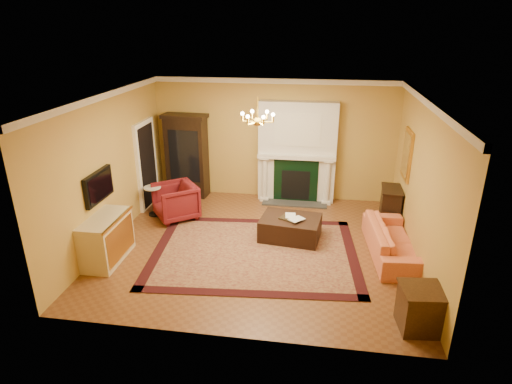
% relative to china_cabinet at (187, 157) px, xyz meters
% --- Properties ---
extents(floor, '(6.00, 5.50, 0.02)m').
position_rel_china_cabinet_xyz_m(floor, '(2.20, -2.49, -1.03)').
color(floor, brown).
rests_on(floor, ground).
extents(ceiling, '(6.00, 5.50, 0.02)m').
position_rel_china_cabinet_xyz_m(ceiling, '(2.20, -2.49, 1.99)').
color(ceiling, white).
rests_on(ceiling, wall_back).
extents(wall_back, '(6.00, 0.02, 3.00)m').
position_rel_china_cabinet_xyz_m(wall_back, '(2.20, 0.27, 0.48)').
color(wall_back, '#B48740').
rests_on(wall_back, floor).
extents(wall_front, '(6.00, 0.02, 3.00)m').
position_rel_china_cabinet_xyz_m(wall_front, '(2.20, -5.25, 0.48)').
color(wall_front, '#B48740').
rests_on(wall_front, floor).
extents(wall_left, '(0.02, 5.50, 3.00)m').
position_rel_china_cabinet_xyz_m(wall_left, '(-0.81, -2.49, 0.48)').
color(wall_left, '#B48740').
rests_on(wall_left, floor).
extents(wall_right, '(0.02, 5.50, 3.00)m').
position_rel_china_cabinet_xyz_m(wall_right, '(5.21, -2.49, 0.48)').
color(wall_right, '#B48740').
rests_on(wall_right, floor).
extents(fireplace, '(1.90, 0.70, 2.50)m').
position_rel_china_cabinet_xyz_m(fireplace, '(2.80, 0.08, 0.18)').
color(fireplace, silver).
rests_on(fireplace, wall_back).
extents(crown_molding, '(6.00, 5.50, 0.12)m').
position_rel_china_cabinet_xyz_m(crown_molding, '(2.20, -1.53, 1.92)').
color(crown_molding, silver).
rests_on(crown_molding, ceiling).
extents(doorway, '(0.08, 1.05, 2.10)m').
position_rel_china_cabinet_xyz_m(doorway, '(-0.76, -0.79, 0.03)').
color(doorway, white).
rests_on(doorway, wall_left).
extents(tv_panel, '(0.09, 0.95, 0.58)m').
position_rel_china_cabinet_xyz_m(tv_panel, '(-0.75, -3.09, 0.33)').
color(tv_panel, black).
rests_on(tv_panel, wall_left).
extents(gilt_mirror, '(0.06, 0.76, 1.05)m').
position_rel_china_cabinet_xyz_m(gilt_mirror, '(5.16, -1.09, 0.63)').
color(gilt_mirror, gold).
rests_on(gilt_mirror, wall_right).
extents(chandelier, '(0.63, 0.55, 0.53)m').
position_rel_china_cabinet_xyz_m(chandelier, '(2.20, -2.49, 1.59)').
color(chandelier, gold).
rests_on(chandelier, ceiling).
extents(oriental_rug, '(4.24, 3.33, 0.02)m').
position_rel_china_cabinet_xyz_m(oriental_rug, '(2.18, -2.77, -1.01)').
color(oriental_rug, '#460F13').
rests_on(oriental_rug, floor).
extents(china_cabinet, '(1.05, 0.55, 2.03)m').
position_rel_china_cabinet_xyz_m(china_cabinet, '(0.00, 0.00, 0.00)').
color(china_cabinet, black).
rests_on(china_cabinet, floor).
extents(wingback_armchair, '(1.19, 1.20, 0.91)m').
position_rel_china_cabinet_xyz_m(wingback_armchair, '(0.14, -1.46, -0.56)').
color(wingback_armchair, maroon).
rests_on(wingback_armchair, floor).
extents(pedestal_table, '(0.39, 0.39, 0.70)m').
position_rel_china_cabinet_xyz_m(pedestal_table, '(-0.43, -1.37, -0.61)').
color(pedestal_table, black).
rests_on(pedestal_table, floor).
extents(commode, '(0.57, 1.19, 0.88)m').
position_rel_china_cabinet_xyz_m(commode, '(-0.53, -3.46, -0.58)').
color(commode, '#C9B393').
rests_on(commode, floor).
extents(coral_sofa, '(0.77, 2.12, 0.81)m').
position_rel_china_cabinet_xyz_m(coral_sofa, '(4.83, -2.45, -0.61)').
color(coral_sofa, '#DF7046').
rests_on(coral_sofa, floor).
extents(end_table, '(0.61, 0.61, 0.64)m').
position_rel_china_cabinet_xyz_m(end_table, '(4.92, -4.62, -0.69)').
color(end_table, '#3B2410').
rests_on(end_table, floor).
extents(console_table, '(0.47, 0.75, 0.80)m').
position_rel_china_cabinet_xyz_m(console_table, '(4.98, -0.97, -0.62)').
color(console_table, black).
rests_on(console_table, floor).
extents(leather_ottoman, '(1.30, 1.02, 0.45)m').
position_rel_china_cabinet_xyz_m(leather_ottoman, '(2.83, -2.06, -0.78)').
color(leather_ottoman, black).
rests_on(leather_ottoman, oriental_rug).
extents(ottoman_tray, '(0.51, 0.47, 0.03)m').
position_rel_china_cabinet_xyz_m(ottoman_tray, '(2.83, -2.10, -0.54)').
color(ottoman_tray, black).
rests_on(ottoman_tray, leather_ottoman).
extents(book_a, '(0.21, 0.04, 0.28)m').
position_rel_china_cabinet_xyz_m(book_a, '(2.71, -2.05, -0.38)').
color(book_a, gray).
rests_on(book_a, ottoman_tray).
extents(book_b, '(0.18, 0.17, 0.31)m').
position_rel_china_cabinet_xyz_m(book_b, '(2.87, -2.11, -0.37)').
color(book_b, gray).
rests_on(book_b, ottoman_tray).
extents(topiary_left, '(0.16, 0.16, 0.44)m').
position_rel_china_cabinet_xyz_m(topiary_left, '(2.21, 0.04, 0.46)').
color(topiary_left, gray).
rests_on(topiary_left, fireplace).
extents(topiary_right, '(0.18, 0.18, 0.47)m').
position_rel_china_cabinet_xyz_m(topiary_right, '(3.38, 0.04, 0.47)').
color(topiary_right, gray).
rests_on(topiary_right, fireplace).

